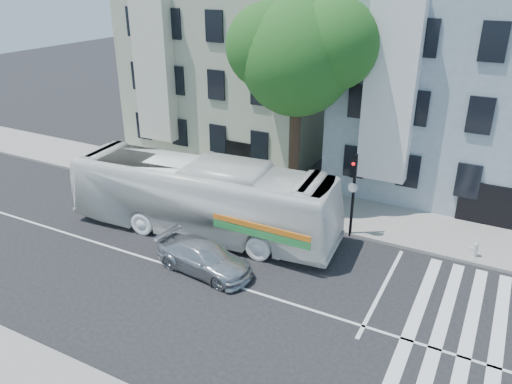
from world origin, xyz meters
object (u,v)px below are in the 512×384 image
Objects in this scene: sedan at (204,258)px; fire_hydrant at (475,249)px; bus at (202,197)px; traffic_signal at (353,185)px.

sedan reaches higher than fire_hydrant.
bus is 2.99× the size of sedan.
fire_hydrant is (11.64, 3.37, -1.30)m from bus.
bus is 3.17× the size of traffic_signal.
sedan is at bearing -150.75° from bus.
fire_hydrant is (5.36, 0.63, -2.13)m from traffic_signal.
bus is at bearing 41.02° from sedan.
sedan is (1.93, -2.82, -1.16)m from bus.
sedan is at bearing -132.00° from traffic_signal.
bus is at bearing -160.33° from traffic_signal.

